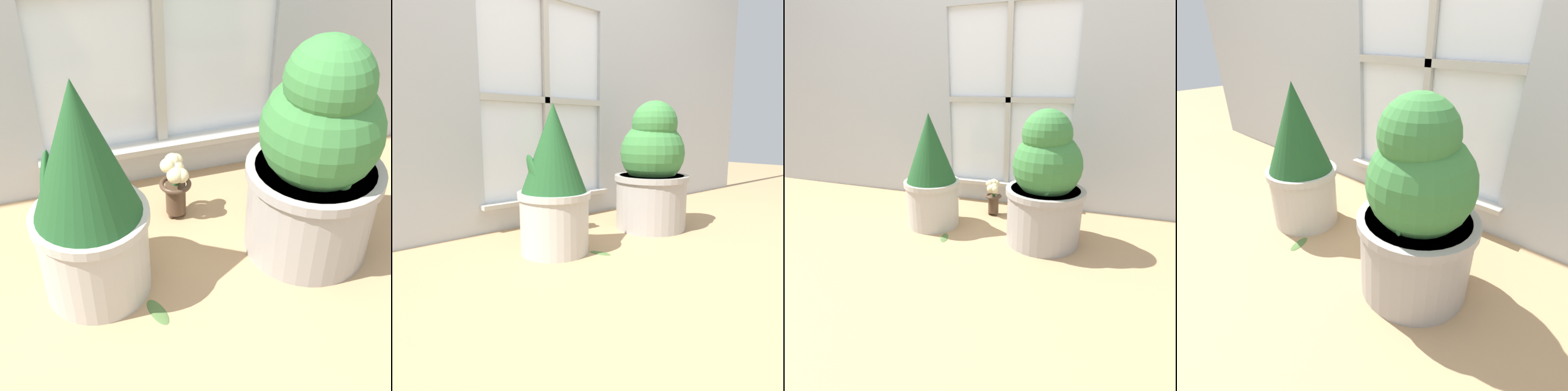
{
  "view_description": "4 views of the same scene",
  "coord_description": "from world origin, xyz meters",
  "views": [
    {
      "loc": [
        -0.41,
        -1.04,
        1.23
      ],
      "look_at": [
        -0.02,
        0.21,
        0.23
      ],
      "focal_mm": 50.0,
      "sensor_mm": 36.0,
      "label": 1
    },
    {
      "loc": [
        -1.37,
        -1.23,
        0.57
      ],
      "look_at": [
        -0.05,
        0.25,
        0.22
      ],
      "focal_mm": 35.0,
      "sensor_mm": 36.0,
      "label": 2
    },
    {
      "loc": [
        0.49,
        -1.43,
        0.82
      ],
      "look_at": [
        -0.05,
        0.2,
        0.21
      ],
      "focal_mm": 28.0,
      "sensor_mm": 36.0,
      "label": 3
    },
    {
      "loc": [
        0.81,
        -0.62,
        0.87
      ],
      "look_at": [
        0.03,
        0.26,
        0.23
      ],
      "focal_mm": 28.0,
      "sensor_mm": 36.0,
      "label": 4
    }
  ],
  "objects": [
    {
      "name": "wall_with_window",
      "position": [
        0.0,
        0.69,
        1.27
      ],
      "size": [
        4.4,
        0.1,
        2.5
      ],
      "color": "#B2B7BC",
      "rests_on": "ground_plane"
    },
    {
      "name": "potted_plant_left",
      "position": [
        -0.34,
        0.16,
        0.33
      ],
      "size": [
        0.34,
        0.34,
        0.69
      ],
      "color": "#B7B2A8",
      "rests_on": "ground_plane"
    },
    {
      "name": "ground_plane",
      "position": [
        0.0,
        0.0,
        0.0
      ],
      "size": [
        10.0,
        10.0,
        0.0
      ],
      "primitive_type": "plane",
      "color": "tan"
    },
    {
      "name": "fallen_leaf",
      "position": [
        -0.2,
        -0.0,
        0.0
      ],
      "size": [
        0.07,
        0.12,
        0.01
      ],
      "color": "#476633",
      "rests_on": "ground_plane"
    },
    {
      "name": "potted_plant_right",
      "position": [
        0.34,
        0.14,
        0.33
      ],
      "size": [
        0.42,
        0.42,
        0.73
      ],
      "color": "#9E9993",
      "rests_on": "ground_plane"
    },
    {
      "name": "flower_vase",
      "position": [
        -0.02,
        0.42,
        0.15
      ],
      "size": [
        0.11,
        0.11,
        0.25
      ],
      "color": "#473323",
      "rests_on": "ground_plane"
    }
  ]
}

